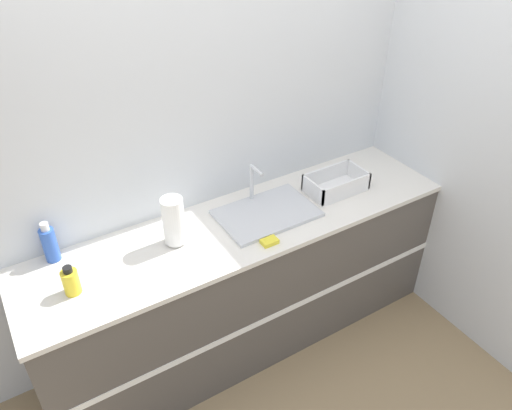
{
  "coord_description": "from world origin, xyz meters",
  "views": [
    {
      "loc": [
        -1.11,
        -1.64,
        2.61
      ],
      "look_at": [
        0.06,
        0.28,
        1.05
      ],
      "focal_mm": 35.0,
      "sensor_mm": 36.0,
      "label": 1
    }
  ],
  "objects_px": {
    "dish_rack": "(336,185)",
    "paper_towel_roll": "(174,221)",
    "sink": "(266,212)",
    "bottle_blue": "(50,244)",
    "bottle_yellow": "(71,281)"
  },
  "relations": [
    {
      "from": "paper_towel_roll",
      "to": "sink",
      "type": "bearing_deg",
      "value": -3.71
    },
    {
      "from": "sink",
      "to": "bottle_blue",
      "type": "distance_m",
      "value": 1.16
    },
    {
      "from": "bottle_blue",
      "to": "sink",
      "type": "bearing_deg",
      "value": -11.8
    },
    {
      "from": "dish_rack",
      "to": "bottle_blue",
      "type": "height_order",
      "value": "bottle_blue"
    },
    {
      "from": "bottle_yellow",
      "to": "paper_towel_roll",
      "type": "bearing_deg",
      "value": 8.99
    },
    {
      "from": "dish_rack",
      "to": "sink",
      "type": "bearing_deg",
      "value": 178.59
    },
    {
      "from": "bottle_yellow",
      "to": "dish_rack",
      "type": "bearing_deg",
      "value": 1.48
    },
    {
      "from": "sink",
      "to": "dish_rack",
      "type": "xyz_separation_m",
      "value": [
        0.5,
        -0.01,
        0.02
      ]
    },
    {
      "from": "sink",
      "to": "paper_towel_roll",
      "type": "relative_size",
      "value": 2.01
    },
    {
      "from": "paper_towel_roll",
      "to": "bottle_blue",
      "type": "xyz_separation_m",
      "value": [
        -0.59,
        0.2,
        -0.04
      ]
    },
    {
      "from": "bottle_blue",
      "to": "paper_towel_roll",
      "type": "bearing_deg",
      "value": -18.93
    },
    {
      "from": "sink",
      "to": "bottle_blue",
      "type": "xyz_separation_m",
      "value": [
        -1.14,
        0.24,
        0.08
      ]
    },
    {
      "from": "dish_rack",
      "to": "bottle_yellow",
      "type": "xyz_separation_m",
      "value": [
        -1.61,
        -0.04,
        0.03
      ]
    },
    {
      "from": "dish_rack",
      "to": "bottle_yellow",
      "type": "relative_size",
      "value": 2.36
    },
    {
      "from": "dish_rack",
      "to": "paper_towel_roll",
      "type": "bearing_deg",
      "value": 177.38
    }
  ]
}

